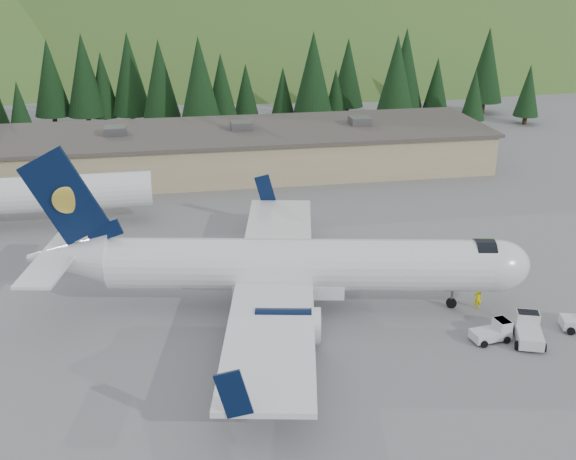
# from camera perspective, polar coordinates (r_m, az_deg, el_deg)

# --- Properties ---
(ground) EXTENTS (600.00, 600.00, 0.00)m
(ground) POSITION_cam_1_polar(r_m,az_deg,el_deg) (55.39, 1.12, -6.06)
(ground) COLOR slate
(airliner) EXTENTS (37.61, 35.52, 12.53)m
(airliner) POSITION_cam_1_polar(r_m,az_deg,el_deg) (53.96, -0.03, -2.89)
(airliner) COLOR white
(airliner) RESTS_ON ground
(second_airliner) EXTENTS (27.50, 11.00, 10.05)m
(second_airliner) POSITION_cam_1_polar(r_m,az_deg,el_deg) (75.17, -21.39, 2.59)
(second_airliner) COLOR white
(second_airliner) RESTS_ON ground
(baggage_tug_a) EXTENTS (2.88, 1.96, 1.45)m
(baggage_tug_a) POSITION_cam_1_polar(r_m,az_deg,el_deg) (52.56, 15.93, -7.72)
(baggage_tug_a) COLOR silver
(baggage_tug_a) RESTS_ON ground
(baggage_tug_c) EXTENTS (2.86, 3.69, 1.77)m
(baggage_tug_c) POSITION_cam_1_polar(r_m,az_deg,el_deg) (53.16, 18.46, -7.51)
(baggage_tug_c) COLOR silver
(baggage_tug_c) RESTS_ON ground
(terminal_building) EXTENTS (71.00, 17.00, 6.10)m
(terminal_building) POSITION_cam_1_polar(r_m,az_deg,el_deg) (89.37, -6.90, 6.20)
(terminal_building) COLOR tan
(terminal_building) RESTS_ON ground
(ramp_worker) EXTENTS (0.62, 0.43, 1.62)m
(ramp_worker) POSITION_cam_1_polar(r_m,az_deg,el_deg) (56.66, 14.78, -5.24)
(ramp_worker) COLOR #F7EF01
(ramp_worker) RESTS_ON ground
(tree_line) EXTENTS (112.00, 18.24, 13.49)m
(tree_line) POSITION_cam_1_polar(r_m,az_deg,el_deg) (110.47, -10.14, 11.48)
(tree_line) COLOR black
(tree_line) RESTS_ON ground
(hills) EXTENTS (614.00, 330.00, 300.00)m
(hills) POSITION_cam_1_polar(r_m,az_deg,el_deg) (284.69, 3.30, -1.37)
(hills) COLOR #375322
(hills) RESTS_ON ground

